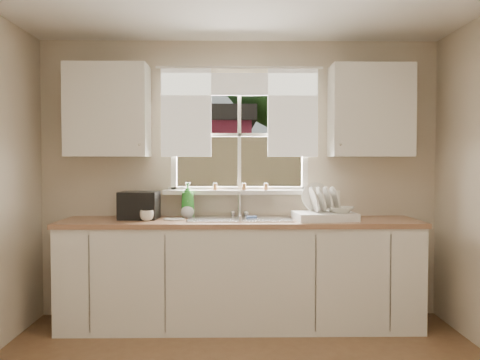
{
  "coord_description": "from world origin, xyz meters",
  "views": [
    {
      "loc": [
        -0.06,
        -2.63,
        1.4
      ],
      "look_at": [
        0.0,
        1.65,
        1.25
      ],
      "focal_mm": 38.0,
      "sensor_mm": 36.0,
      "label": 1
    }
  ],
  "objects_px": {
    "soap_bottle_a": "(188,200)",
    "cup": "(147,216)",
    "black_appliance": "(139,205)",
    "dish_rack": "(324,212)"
  },
  "relations": [
    {
      "from": "dish_rack",
      "to": "cup",
      "type": "bearing_deg",
      "value": -178.19
    },
    {
      "from": "soap_bottle_a",
      "to": "cup",
      "type": "bearing_deg",
      "value": -165.88
    },
    {
      "from": "soap_bottle_a",
      "to": "black_appliance",
      "type": "height_order",
      "value": "soap_bottle_a"
    },
    {
      "from": "cup",
      "to": "black_appliance",
      "type": "relative_size",
      "value": 0.36
    },
    {
      "from": "dish_rack",
      "to": "cup",
      "type": "distance_m",
      "value": 1.49
    },
    {
      "from": "black_appliance",
      "to": "soap_bottle_a",
      "type": "bearing_deg",
      "value": 14.93
    },
    {
      "from": "cup",
      "to": "black_appliance",
      "type": "distance_m",
      "value": 0.2
    },
    {
      "from": "cup",
      "to": "black_appliance",
      "type": "height_order",
      "value": "black_appliance"
    },
    {
      "from": "soap_bottle_a",
      "to": "black_appliance",
      "type": "distance_m",
      "value": 0.42
    },
    {
      "from": "soap_bottle_a",
      "to": "black_appliance",
      "type": "bearing_deg",
      "value": 168.28
    }
  ]
}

